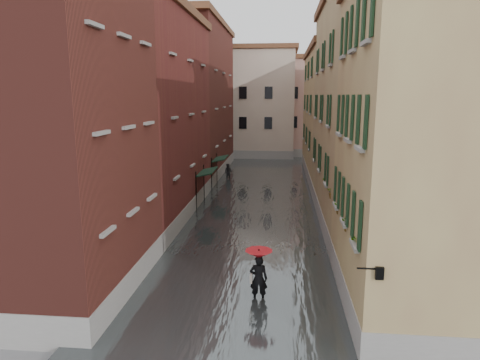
% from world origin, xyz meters
% --- Properties ---
extents(ground, '(120.00, 120.00, 0.00)m').
position_xyz_m(ground, '(0.00, 0.00, 0.00)').
color(ground, '#5B5A5D').
rests_on(ground, ground).
extents(floodwater, '(10.00, 60.00, 0.20)m').
position_xyz_m(floodwater, '(0.00, 13.00, 0.10)').
color(floodwater, '#484E50').
rests_on(floodwater, ground).
extents(building_left_near, '(6.00, 8.00, 13.00)m').
position_xyz_m(building_left_near, '(-7.00, -2.00, 6.50)').
color(building_left_near, maroon).
rests_on(building_left_near, ground).
extents(building_left_mid, '(6.00, 14.00, 12.50)m').
position_xyz_m(building_left_mid, '(-7.00, 9.00, 6.25)').
color(building_left_mid, '#5C251D').
rests_on(building_left_mid, ground).
extents(building_left_far, '(6.00, 16.00, 14.00)m').
position_xyz_m(building_left_far, '(-7.00, 24.00, 7.00)').
color(building_left_far, maroon).
rests_on(building_left_far, ground).
extents(building_right_near, '(6.00, 8.00, 11.50)m').
position_xyz_m(building_right_near, '(7.00, -2.00, 5.75)').
color(building_right_near, '#94714C').
rests_on(building_right_near, ground).
extents(building_right_mid, '(6.00, 14.00, 13.00)m').
position_xyz_m(building_right_mid, '(7.00, 9.00, 6.50)').
color(building_right_mid, tan).
rests_on(building_right_mid, ground).
extents(building_right_far, '(6.00, 16.00, 11.50)m').
position_xyz_m(building_right_far, '(7.00, 24.00, 5.75)').
color(building_right_far, '#94714C').
rests_on(building_right_far, ground).
extents(building_end_cream, '(12.00, 9.00, 13.00)m').
position_xyz_m(building_end_cream, '(-3.00, 38.00, 6.50)').
color(building_end_cream, beige).
rests_on(building_end_cream, ground).
extents(building_end_pink, '(10.00, 9.00, 12.00)m').
position_xyz_m(building_end_pink, '(6.00, 40.00, 6.00)').
color(building_end_pink, tan).
rests_on(building_end_pink, ground).
extents(awning_near, '(1.09, 2.92, 2.80)m').
position_xyz_m(awning_near, '(-3.49, 11.42, 2.46)').
color(awning_near, black).
rests_on(awning_near, ground).
extents(awning_far, '(1.09, 2.90, 2.80)m').
position_xyz_m(awning_far, '(-3.49, 17.68, 2.46)').
color(awning_far, black).
rests_on(awning_far, ground).
extents(wall_lantern, '(0.71, 0.22, 0.35)m').
position_xyz_m(wall_lantern, '(4.33, -6.00, 3.01)').
color(wall_lantern, black).
rests_on(wall_lantern, ground).
extents(window_planters, '(0.59, 10.58, 0.84)m').
position_xyz_m(window_planters, '(4.12, 0.41, 3.51)').
color(window_planters, brown).
rests_on(window_planters, ground).
extents(pedestrian_main, '(1.04, 1.04, 2.06)m').
position_xyz_m(pedestrian_main, '(0.87, -2.15, 1.28)').
color(pedestrian_main, black).
rests_on(pedestrian_main, ground).
extents(pedestrian_far, '(0.92, 0.82, 1.56)m').
position_xyz_m(pedestrian_far, '(-3.21, 21.14, 0.78)').
color(pedestrian_far, black).
rests_on(pedestrian_far, ground).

